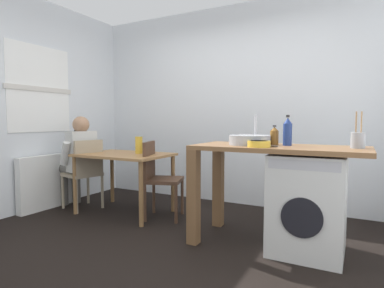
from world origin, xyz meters
TOP-DOWN VIEW (x-y plane):
  - ground_plane at (0.00, 0.00)m, footprint 5.46×5.46m
  - wall_back at (0.00, 1.75)m, footprint 4.60×0.10m
  - wall_window_side at (-2.15, 0.00)m, footprint 0.12×3.80m
  - radiator at (-2.02, 0.30)m, footprint 0.10×0.80m
  - dining_table at (-1.00, 0.62)m, footprint 1.10×0.76m
  - chair_person_seat at (-1.55, 0.51)m, footprint 0.49×0.49m
  - chair_opposite at (-0.52, 0.65)m, footprint 0.51×0.51m
  - seated_person at (-1.70, 0.55)m, footprint 0.55×0.54m
  - kitchen_counter at (0.71, 0.43)m, footprint 1.50×0.68m
  - washing_machine at (1.18, 0.43)m, footprint 0.60×0.61m
  - sink_basin at (0.66, 0.43)m, footprint 0.38×0.38m
  - tap at (0.66, 0.61)m, footprint 0.02×0.02m
  - bottle_tall_green at (0.85, 0.56)m, footprint 0.08×0.08m
  - bottle_squat_brown at (0.98, 0.50)m, footprint 0.08×0.08m
  - mixing_bowl at (0.80, 0.23)m, footprint 0.20×0.20m
  - utensil_crock at (1.55, 0.48)m, footprint 0.11×0.11m
  - vase at (-0.85, 0.72)m, footprint 0.09×0.09m
  - scissors at (0.87, 0.33)m, footprint 0.15×0.06m

SIDE VIEW (x-z plane):
  - ground_plane at x=0.00m, z-range 0.00..0.00m
  - radiator at x=-2.02m, z-range 0.00..0.70m
  - washing_machine at x=1.18m, z-range 0.00..0.86m
  - chair_person_seat at x=-1.55m, z-range 0.06..0.96m
  - chair_opposite at x=-0.52m, z-range 0.06..0.96m
  - dining_table at x=-1.00m, z-range 0.27..1.01m
  - seated_person at x=-1.70m, z-range 0.07..1.27m
  - kitchen_counter at x=0.71m, z-range 0.30..1.22m
  - vase at x=-0.85m, z-range 0.74..0.95m
  - scissors at x=0.87m, z-range 0.92..0.93m
  - mixing_bowl at x=0.80m, z-range 0.92..0.98m
  - sink_basin at x=0.66m, z-range 0.92..1.01m
  - utensil_crock at x=1.55m, z-range 0.84..1.14m
  - bottle_tall_green at x=0.85m, z-range 0.91..1.09m
  - bottle_squat_brown at x=0.98m, z-range 0.91..1.18m
  - tap at x=0.66m, z-range 0.92..1.20m
  - wall_back at x=0.00m, z-range 0.00..2.70m
  - wall_window_side at x=-2.15m, z-range 0.00..2.70m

